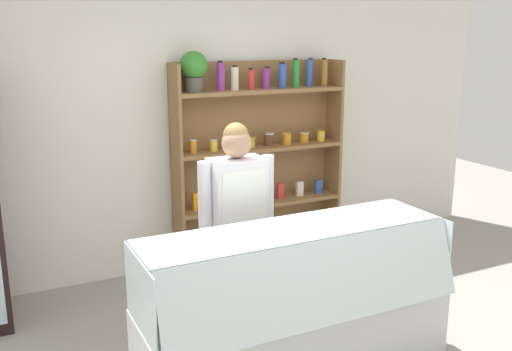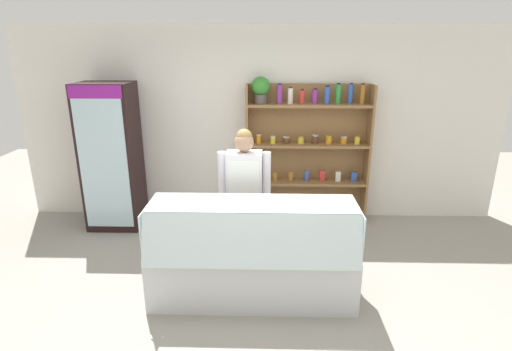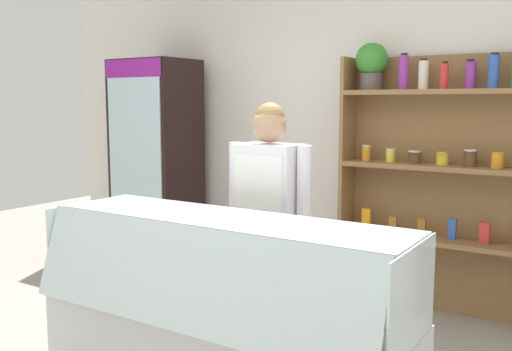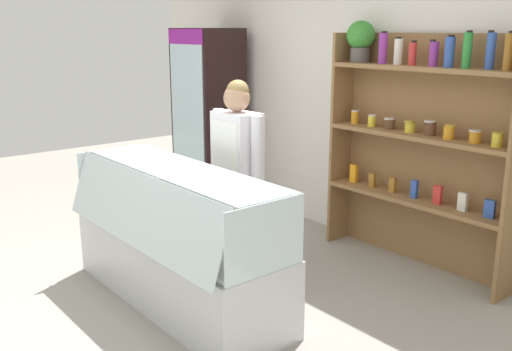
% 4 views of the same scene
% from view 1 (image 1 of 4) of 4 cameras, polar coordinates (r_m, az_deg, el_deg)
% --- Properties ---
extents(back_wall, '(6.80, 0.10, 2.70)m').
position_cam_1_polar(back_wall, '(5.35, -7.08, 4.90)').
color(back_wall, white).
rests_on(back_wall, ground).
extents(shelving_unit, '(1.69, 0.29, 2.04)m').
position_cam_1_polar(shelving_unit, '(5.45, -0.35, 3.02)').
color(shelving_unit, olive).
rests_on(shelving_unit, ground).
extents(deli_display_case, '(2.01, 0.71, 1.01)m').
position_cam_1_polar(deli_display_case, '(3.82, 3.82, -15.35)').
color(deli_display_case, silver).
rests_on(deli_display_case, ground).
extents(shop_clerk, '(0.58, 0.25, 1.59)m').
position_cam_1_polar(shop_clerk, '(4.05, -1.88, -3.98)').
color(shop_clerk, '#2D2D38').
rests_on(shop_clerk, ground).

